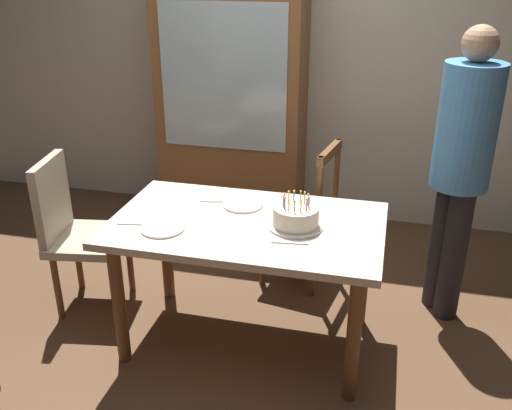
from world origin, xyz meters
TOP-DOWN VIEW (x-y plane):
  - ground at (0.00, 0.00)m, footprint 6.40×6.40m
  - back_wall at (0.00, 1.85)m, footprint 6.40×0.10m
  - dining_table at (0.00, 0.00)m, footprint 1.41×0.84m
  - birthday_cake at (0.26, -0.00)m, footprint 0.28×0.28m
  - plate_near_celebrant at (-0.39, -0.19)m, footprint 0.22×0.22m
  - plate_far_side at (-0.07, 0.19)m, footprint 0.22×0.22m
  - fork_near_celebrant at (-0.55, -0.17)m, footprint 0.18×0.05m
  - fork_far_side at (-0.23, 0.21)m, footprint 0.18×0.05m
  - fork_near_guest at (0.26, -0.18)m, footprint 0.18×0.04m
  - chair_spindle_back at (0.17, 0.74)m, footprint 0.51×0.51m
  - chair_upholstered at (-1.09, 0.11)m, footprint 0.51×0.51m
  - person_guest at (1.08, 0.58)m, footprint 0.32×0.32m
  - china_cabinet at (-0.53, 1.56)m, footprint 1.10×0.45m

SIDE VIEW (x-z plane):
  - ground at x=0.00m, z-range 0.00..0.00m
  - chair_spindle_back at x=0.17m, z-range -0.02..0.93m
  - chair_upholstered at x=-1.09m, z-range 0.06..1.01m
  - dining_table at x=0.00m, z-range 0.27..1.02m
  - fork_near_celebrant at x=-0.55m, z-range 0.75..0.75m
  - fork_far_side at x=-0.23m, z-range 0.75..0.75m
  - fork_near_guest at x=0.26m, z-range 0.75..0.75m
  - plate_near_celebrant at x=-0.39m, z-range 0.75..0.76m
  - plate_far_side at x=-0.07m, z-range 0.75..0.76m
  - birthday_cake at x=0.26m, z-range 0.71..0.89m
  - china_cabinet at x=-0.53m, z-range 0.00..1.90m
  - person_guest at x=1.08m, z-range 0.12..1.82m
  - back_wall at x=0.00m, z-range 0.00..2.60m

